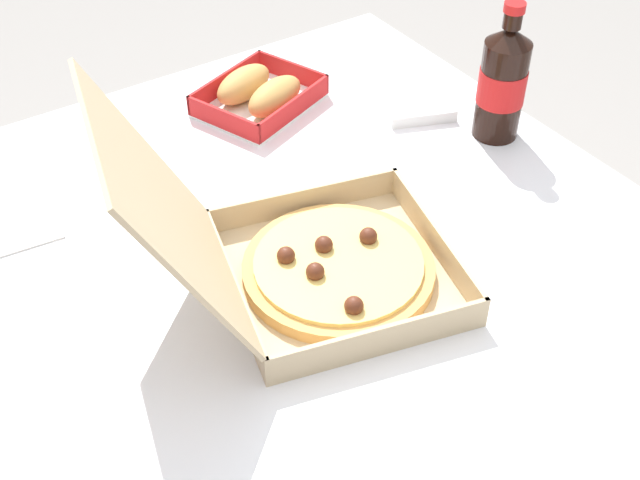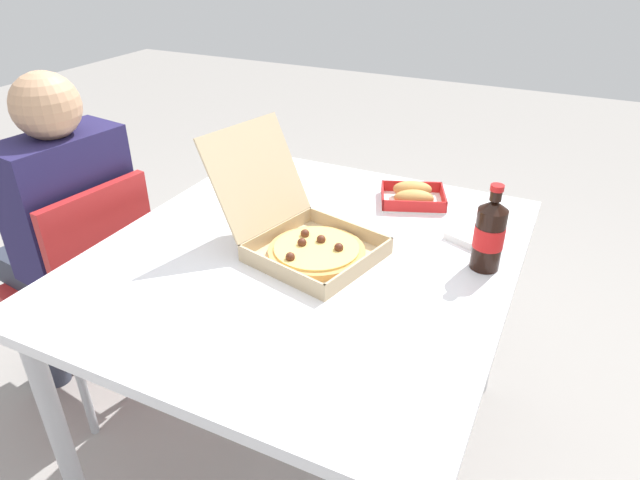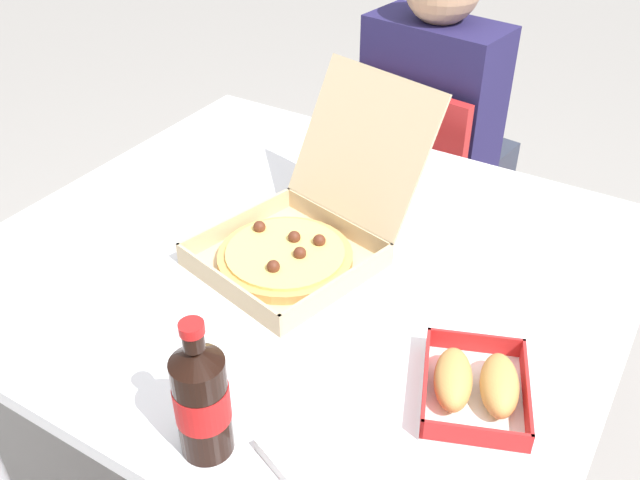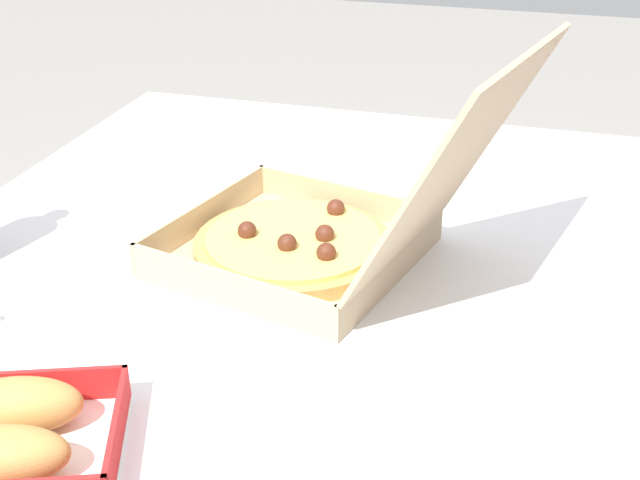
# 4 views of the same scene
# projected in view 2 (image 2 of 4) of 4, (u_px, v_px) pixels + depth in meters

# --- Properties ---
(ground_plane) EXTENTS (10.00, 10.00, 0.00)m
(ground_plane) POSITION_uv_depth(u_px,v_px,m) (308.00, 446.00, 1.83)
(ground_plane) COLOR gray
(dining_table) EXTENTS (1.16, 1.04, 0.74)m
(dining_table) POSITION_uv_depth(u_px,v_px,m) (306.00, 276.00, 1.50)
(dining_table) COLOR white
(dining_table) RESTS_ON ground_plane
(chair) EXTENTS (0.45, 0.45, 0.83)m
(chair) POSITION_uv_depth(u_px,v_px,m) (90.00, 280.00, 1.82)
(chair) COLOR red
(chair) RESTS_ON ground_plane
(diner_person) EXTENTS (0.38, 0.44, 1.15)m
(diner_person) POSITION_uv_depth(u_px,v_px,m) (64.00, 220.00, 1.75)
(diner_person) COLOR #333847
(diner_person) RESTS_ON ground_plane
(pizza_box_open) EXTENTS (0.37, 0.47, 0.30)m
(pizza_box_open) POSITION_uv_depth(u_px,v_px,m) (306.00, 238.00, 1.43)
(pizza_box_open) COLOR tan
(pizza_box_open) RESTS_ON dining_table
(bread_side_box) EXTENTS (0.21, 0.23, 0.06)m
(bread_side_box) POSITION_uv_depth(u_px,v_px,m) (413.00, 195.00, 1.70)
(bread_side_box) COLOR white
(bread_side_box) RESTS_ON dining_table
(cola_bottle) EXTENTS (0.07, 0.07, 0.22)m
(cola_bottle) POSITION_uv_depth(u_px,v_px,m) (489.00, 234.00, 1.35)
(cola_bottle) COLOR black
(cola_bottle) RESTS_ON dining_table
(paper_menu) EXTENTS (0.22, 0.17, 0.00)m
(paper_menu) POSITION_uv_depth(u_px,v_px,m) (277.00, 180.00, 1.86)
(paper_menu) COLOR white
(paper_menu) RESTS_ON dining_table
(napkin_pile) EXTENTS (0.14, 0.14, 0.02)m
(napkin_pile) POSITION_uv_depth(u_px,v_px,m) (472.00, 236.00, 1.51)
(napkin_pile) COLOR white
(napkin_pile) RESTS_ON dining_table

